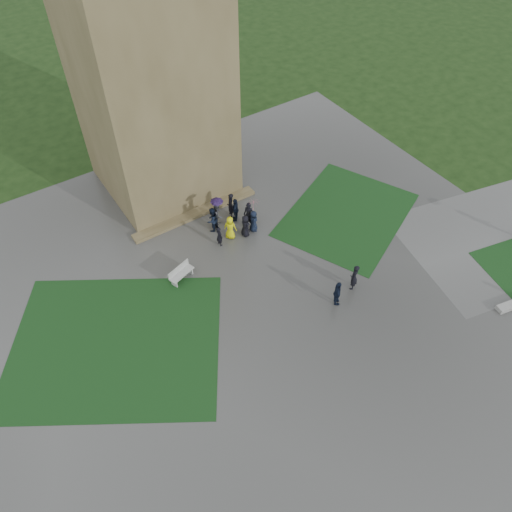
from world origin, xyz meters
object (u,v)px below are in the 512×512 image
bench (181,273)px  pedestrian_mid (337,293)px  pedestrian_near (354,277)px  tower (147,61)px

bench → pedestrian_mid: 9.19m
pedestrian_mid → pedestrian_near: (1.55, 0.37, 0.03)m
bench → pedestrian_mid: bearing=-63.1°
tower → pedestrian_near: 17.65m
bench → pedestrian_mid: size_ratio=0.98×
tower → pedestrian_mid: (3.06, -15.38, -8.11)m
pedestrian_mid → pedestrian_near: bearing=-40.6°
tower → pedestrian_near: bearing=-72.9°
tower → pedestrian_near: size_ratio=9.98×
tower → bench: (-3.42, -8.88, -8.49)m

